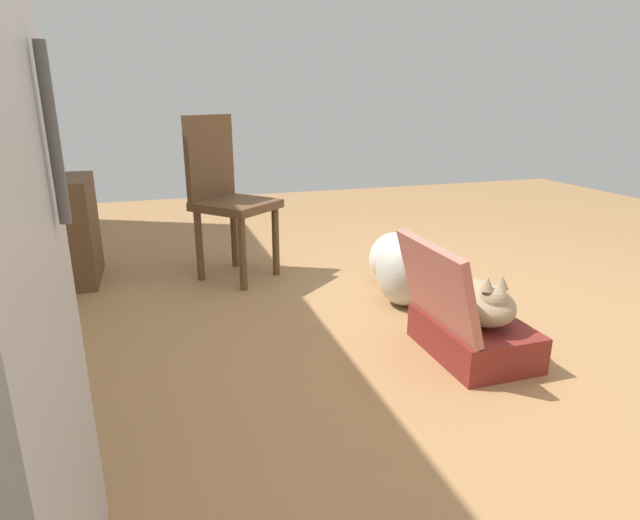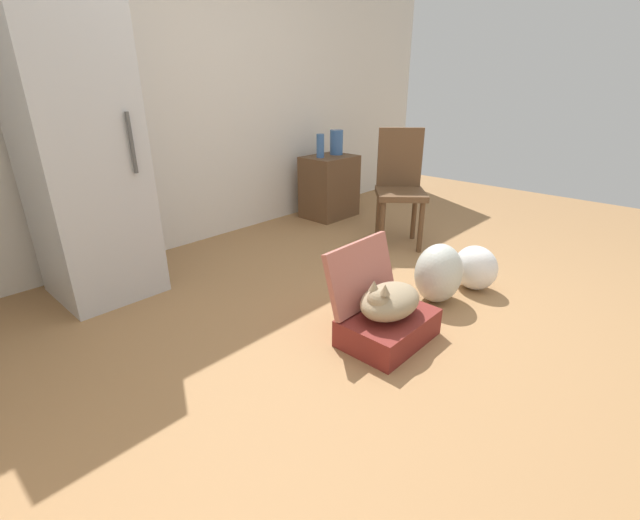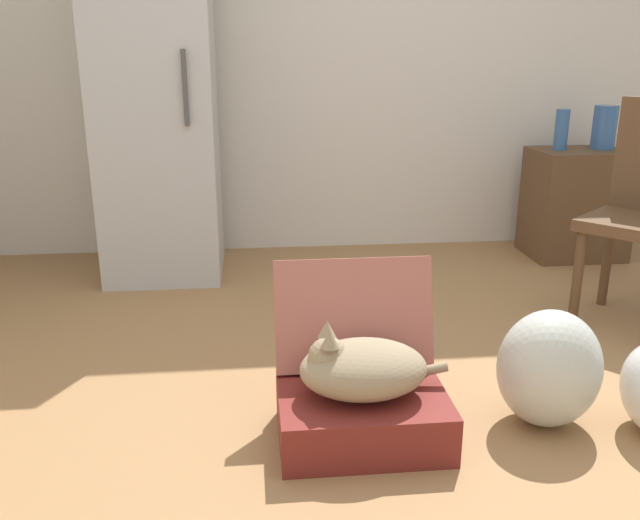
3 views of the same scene
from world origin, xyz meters
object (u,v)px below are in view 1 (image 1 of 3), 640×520
object	(u,v)px
vase_short	(46,154)
plastic_bag_clear	(394,258)
vase_tall	(41,160)
side_table	(58,231)
suitcase_base	(473,337)
cat	(478,301)
plastic_bag_white	(404,270)
chair	(226,193)

from	to	relation	value
vase_short	plastic_bag_clear	bearing A→B (deg)	-111.57
vase_tall	vase_short	bearing A→B (deg)	3.52
plastic_bag_clear	vase_tall	bearing A→B (deg)	75.41
side_table	vase_tall	distance (m)	0.45
plastic_bag_clear	vase_tall	world-z (taller)	vase_tall
suitcase_base	cat	distance (m)	0.17
plastic_bag_clear	side_table	distance (m)	2.01
cat	side_table	world-z (taller)	side_table
side_table	plastic_bag_clear	bearing A→B (deg)	-108.30
suitcase_base	vase_short	distance (m)	2.61
suitcase_base	plastic_bag_white	bearing A→B (deg)	3.41
chair	suitcase_base	bearing A→B (deg)	-98.91
vase_short	vase_tall	bearing A→B (deg)	-176.48
suitcase_base	cat	size ratio (longest dim) A/B	1.10
plastic_bag_white	cat	bearing A→B (deg)	-176.68
suitcase_base	vase_tall	world-z (taller)	vase_tall
cat	plastic_bag_white	world-z (taller)	cat
vase_tall	vase_short	distance (m)	0.26
suitcase_base	plastic_bag_clear	bearing A→B (deg)	-3.93
plastic_bag_white	vase_short	distance (m)	2.20
vase_short	chair	xyz separation A→B (m)	(-0.33, -1.00, -0.23)
plastic_bag_clear	chair	distance (m)	1.08
cat	vase_short	xyz separation A→B (m)	(1.72, 1.86, 0.51)
plastic_bag_white	vase_short	xyz separation A→B (m)	(1.10, 1.82, 0.56)
plastic_bag_white	plastic_bag_clear	xyz separation A→B (m)	(0.34, -0.10, -0.04)
cat	plastic_bag_white	size ratio (longest dim) A/B	1.21
plastic_bag_clear	side_table	world-z (taller)	side_table
suitcase_base	chair	world-z (taller)	chair
cat	side_table	bearing A→B (deg)	49.21
plastic_bag_clear	vase_tall	xyz separation A→B (m)	(0.50, 1.91, 0.59)
suitcase_base	chair	distance (m)	1.69
cat	vase_tall	xyz separation A→B (m)	(1.45, 1.84, 0.50)
cat	plastic_bag_clear	xyz separation A→B (m)	(0.96, -0.07, -0.09)
cat	plastic_bag_clear	size ratio (longest dim) A/B	1.52
vase_tall	suitcase_base	bearing A→B (deg)	-128.04
plastic_bag_clear	chair	xyz separation A→B (m)	(0.44, 0.92, 0.37)
side_table	vase_short	distance (m)	0.46
suitcase_base	side_table	bearing A→B (deg)	49.39
cat	vase_tall	bearing A→B (deg)	51.76
suitcase_base	chair	xyz separation A→B (m)	(1.38, 0.86, 0.44)
cat	chair	xyz separation A→B (m)	(1.39, 0.86, 0.27)
plastic_bag_white	side_table	bearing A→B (deg)	61.82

